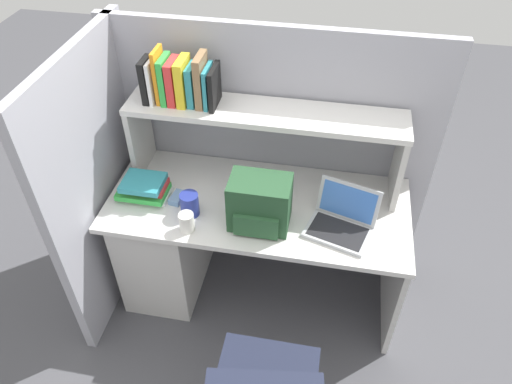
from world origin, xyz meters
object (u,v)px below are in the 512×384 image
Objects in this scene: backpack at (260,204)px; computer_mouse at (177,198)px; snack_canister at (190,204)px; laptop at (342,220)px; paper_cup at (187,222)px.

backpack is 0.48m from computer_mouse.
snack_canister is at bearing 179.66° from backpack.
snack_canister is (-0.36, 0.00, -0.07)m from backpack.
snack_canister is (-0.77, -0.04, 0.01)m from laptop.
backpack is at bearing -0.34° from snack_canister.
backpack reaches higher than laptop.
laptop reaches higher than computer_mouse.
backpack is 0.37m from snack_canister.
computer_mouse is at bearing 169.14° from backpack.
computer_mouse is (-0.46, 0.09, -0.12)m from backpack.
backpack is at bearing 18.02° from paper_cup.
paper_cup is at bearing -168.47° from laptop.
snack_canister is at bearing -177.10° from laptop.
backpack is (-0.41, -0.04, 0.08)m from laptop.
snack_canister is at bearing -32.07° from computer_mouse.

